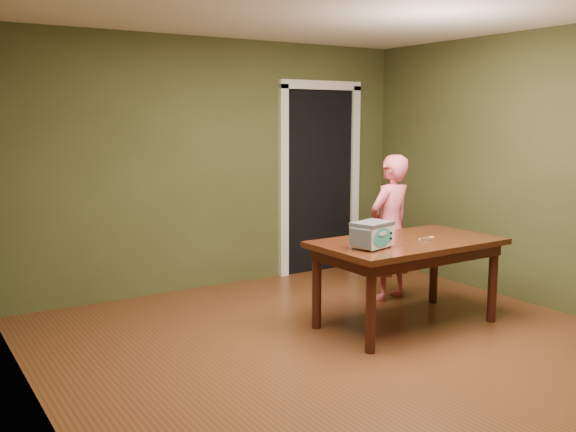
{
  "coord_description": "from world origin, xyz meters",
  "views": [
    {
      "loc": [
        -2.95,
        -3.6,
        1.78
      ],
      "look_at": [
        -0.06,
        1.0,
        0.95
      ],
      "focal_mm": 40.0,
      "sensor_mm": 36.0,
      "label": 1
    }
  ],
  "objects": [
    {
      "name": "dining_table",
      "position": [
        0.77,
        0.41,
        0.65
      ],
      "size": [
        1.62,
        0.93,
        0.75
      ],
      "rotation": [
        0.0,
        0.0,
        0.02
      ],
      "color": "#36170C",
      "rests_on": "floor"
    },
    {
      "name": "floor",
      "position": [
        0.0,
        0.0,
        0.0
      ],
      "size": [
        5.0,
        5.0,
        0.0
      ],
      "primitive_type": "plane",
      "color": "brown",
      "rests_on": "ground"
    },
    {
      "name": "room_shell",
      "position": [
        0.0,
        0.0,
        1.71
      ],
      "size": [
        4.52,
        5.02,
        2.61
      ],
      "color": "#434A27",
      "rests_on": "ground"
    },
    {
      "name": "toy_oven",
      "position": [
        0.31,
        0.32,
        0.86
      ],
      "size": [
        0.39,
        0.31,
        0.21
      ],
      "rotation": [
        0.0,
        0.0,
        0.28
      ],
      "color": "#4C4F54",
      "rests_on": "dining_table"
    },
    {
      "name": "doorway",
      "position": [
        1.3,
        2.78,
        1.06
      ],
      "size": [
        1.1,
        0.66,
        2.25
      ],
      "color": "black",
      "rests_on": "ground"
    },
    {
      "name": "spatula",
      "position": [
        0.96,
        0.38,
        0.75
      ],
      "size": [
        0.18,
        0.04,
        0.01
      ],
      "primitive_type": "cube",
      "rotation": [
        0.0,
        0.0,
        0.11
      ],
      "color": "#FBDC6D",
      "rests_on": "dining_table"
    },
    {
      "name": "child",
      "position": [
        1.19,
        1.12,
        0.72
      ],
      "size": [
        0.58,
        0.43,
        1.43
      ],
      "primitive_type": "imported",
      "rotation": [
        0.0,
        0.0,
        3.33
      ],
      "color": "#EA6077",
      "rests_on": "floor"
    },
    {
      "name": "baking_pan",
      "position": [
        0.9,
        0.31,
        0.76
      ],
      "size": [
        0.1,
        0.1,
        0.02
      ],
      "color": "silver",
      "rests_on": "dining_table"
    }
  ]
}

